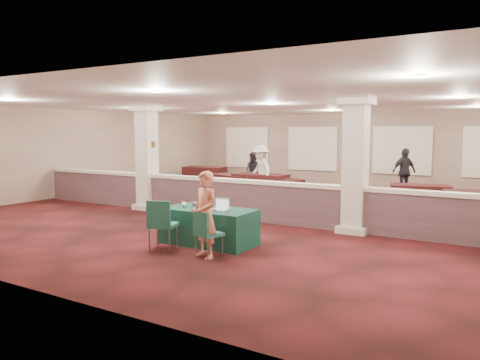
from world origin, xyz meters
The scene contains 32 objects.
ground centered at (0.00, 0.00, 0.00)m, with size 16.00×16.00×0.00m, color #4F1316.
wall_back centered at (0.00, 8.00, 1.60)m, with size 16.00×0.04×3.20m, color #816759.
wall_front centered at (0.00, -8.00, 1.60)m, with size 16.00×0.04×3.20m, color #816759.
wall_left centered at (-8.00, 0.00, 1.60)m, with size 0.04×16.00×3.20m, color #816759.
ceiling centered at (0.00, 0.00, 3.20)m, with size 16.00×16.00×0.02m, color white.
partition_wall centered at (0.00, -1.50, 0.57)m, with size 15.60×0.28×1.10m.
column_left centered at (-3.50, -1.50, 1.64)m, with size 0.72×0.72×3.20m.
column_right centered at (3.00, -1.50, 1.64)m, with size 0.72×0.72×3.20m.
sconce_left centered at (-3.78, -1.50, 2.00)m, with size 0.12×0.12×0.18m.
sconce_right centered at (-3.22, -1.50, 2.00)m, with size 0.12×0.12×0.18m.
near_table centered at (0.72, -4.24, 0.38)m, with size 1.97×0.99×0.76m, color #103C2D.
conf_chair_main centered at (1.27, -5.13, 0.52)m, with size 0.54×0.54×0.88m.
conf_chair_side centered at (0.24, -5.20, 0.61)m, with size 0.65×0.65×1.03m.
woman centered at (1.29, -5.15, 0.82)m, with size 0.59×0.40×1.65m, color #D47C5C.
far_table_front_left centered at (-3.19, 3.00, 0.37)m, with size 1.80×0.90×0.73m, color black.
far_table_front_center centered at (-2.00, 3.00, 0.40)m, with size 1.99×1.00×0.81m, color black.
far_table_front_right centered at (5.23, 2.80, 0.34)m, with size 1.65×0.83×0.67m, color black.
far_table_back_left centered at (-6.18, 5.28, 0.38)m, with size 1.90×0.95×0.77m, color black.
far_table_back_center centered at (-1.23, 3.20, 0.34)m, with size 1.66×0.83×0.67m, color black.
far_table_back_right centered at (3.63, 3.20, 0.36)m, with size 1.77×0.89×0.72m, color black.
attendee_a centered at (-2.84, 4.00, 0.78)m, with size 0.75×0.42×1.56m, color black.
attendee_b centered at (-2.00, 3.00, 0.94)m, with size 1.21×0.55×1.89m, color beige.
attendee_c centered at (2.54, 6.00, 0.88)m, with size 1.03×0.49×1.76m, color black.
attendee_d centered at (0.73, 5.08, 0.83)m, with size 0.82×0.44×1.67m, color black.
laptop_base centered at (1.03, -4.29, 0.77)m, with size 0.34×0.24×0.02m, color silver.
laptop_screen centered at (1.03, -4.17, 0.89)m, with size 0.34×0.01×0.23m, color silver.
screen_glow centered at (1.03, -4.18, 0.88)m, with size 0.31×0.00×0.20m, color silver.
knitting centered at (0.77, -4.50, 0.77)m, with size 0.42×0.31×0.03m, color #C7511F.
yarn_cream centered at (0.15, -4.34, 0.82)m, with size 0.11×0.11×0.11m, color beige.
yarn_red centered at (-0.01, -4.19, 0.81)m, with size 0.10×0.10×0.10m, color maroon.
yarn_grey centered at (0.25, -4.12, 0.81)m, with size 0.11×0.11×0.11m, color #515156.
scissors centered at (1.39, -4.53, 0.76)m, with size 0.12×0.03×0.01m, color red.
Camera 1 is at (6.35, -12.24, 2.38)m, focal length 35.00 mm.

